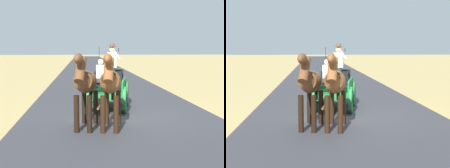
# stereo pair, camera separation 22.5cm
# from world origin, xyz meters

# --- Properties ---
(ground_plane) EXTENTS (200.00, 200.00, 0.00)m
(ground_plane) POSITION_xyz_m (0.00, 0.00, 0.00)
(ground_plane) COLOR tan
(road_surface) EXTENTS (6.74, 160.00, 0.01)m
(road_surface) POSITION_xyz_m (0.00, 0.00, 0.00)
(road_surface) COLOR #38383D
(road_surface) RESTS_ON ground
(horse_drawn_carriage) EXTENTS (1.84, 4.51, 2.50)m
(horse_drawn_carriage) POSITION_xyz_m (0.26, -0.85, 0.82)
(horse_drawn_carriage) COLOR #1E7233
(horse_drawn_carriage) RESTS_ON ground
(horse_near_side) EXTENTS (0.81, 2.15, 2.21)m
(horse_near_side) POSITION_xyz_m (0.47, 2.19, 1.32)
(horse_near_side) COLOR brown
(horse_near_side) RESTS_ON ground
(horse_off_side) EXTENTS (0.85, 2.15, 2.21)m
(horse_off_side) POSITION_xyz_m (1.18, 2.06, 1.32)
(horse_off_side) COLOR brown
(horse_off_side) RESTS_ON ground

